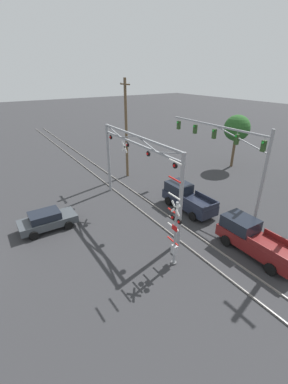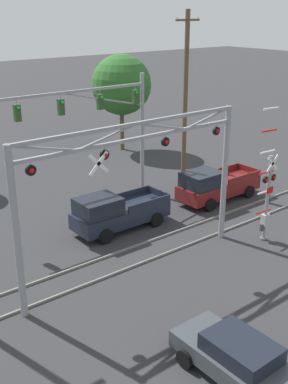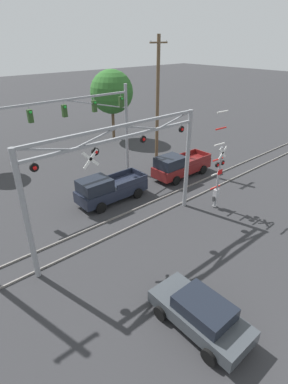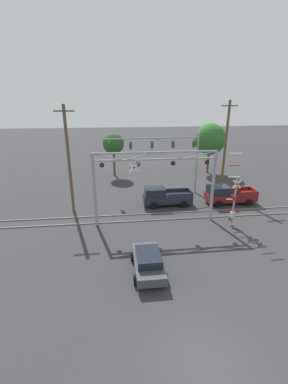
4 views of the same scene
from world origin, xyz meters
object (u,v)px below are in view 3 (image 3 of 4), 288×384
(crossing_gantry, at_px, (121,166))
(sedan_waiting, at_px, (201,313))
(traffic_signal_span, at_px, (94,117))
(utility_pole_right, at_px, (157,102))
(crossing_signal_mast, at_px, (218,177))
(pickup_truck_lead, at_px, (108,189))
(background_tree_far_left_verge, at_px, (112,92))
(pickup_truck_following, at_px, (179,166))

(crossing_gantry, xyz_separation_m, sedan_waiting, (-1.53, -6.96, -3.56))
(traffic_signal_span, height_order, utility_pole_right, utility_pole_right)
(crossing_signal_mast, height_order, pickup_truck_lead, crossing_signal_mast)
(utility_pole_right, bearing_deg, background_tree_far_left_verge, 80.47)
(crossing_gantry, distance_m, sedan_waiting, 7.97)
(crossing_gantry, xyz_separation_m, pickup_truck_lead, (1.62, 3.84, -3.33))
(traffic_signal_span, distance_m, pickup_truck_following, 7.73)
(crossing_gantry, bearing_deg, pickup_truck_lead, 67.10)
(pickup_truck_lead, xyz_separation_m, pickup_truck_following, (6.78, -0.31, 0.00))
(pickup_truck_lead, bearing_deg, traffic_signal_span, 67.90)
(pickup_truck_following, bearing_deg, sedan_waiting, -133.45)
(utility_pole_right, bearing_deg, traffic_signal_span, 177.77)
(pickup_truck_following, bearing_deg, traffic_signal_span, 144.99)
(crossing_signal_mast, height_order, utility_pole_right, utility_pole_right)
(sedan_waiting, relative_size, background_tree_far_left_verge, 0.56)
(utility_pole_right, bearing_deg, sedan_waiting, -127.34)
(pickup_truck_following, height_order, sedan_waiting, pickup_truck_following)
(crossing_gantry, bearing_deg, crossing_signal_mast, -12.86)
(pickup_truck_lead, relative_size, background_tree_far_left_verge, 0.69)
(traffic_signal_span, height_order, sedan_waiting, traffic_signal_span)
(traffic_signal_span, relative_size, background_tree_far_left_verge, 1.44)
(utility_pole_right, bearing_deg, crossing_signal_mast, -106.89)
(crossing_signal_mast, xyz_separation_m, traffic_signal_span, (-3.54, 8.79, 2.81))
(crossing_signal_mast, bearing_deg, crossing_gantry, 167.14)
(pickup_truck_lead, height_order, utility_pole_right, utility_pole_right)
(crossing_signal_mast, bearing_deg, pickup_truck_lead, 132.80)
(utility_pole_right, bearing_deg, crossing_gantry, -142.39)
(pickup_truck_following, distance_m, sedan_waiting, 14.45)
(crossing_gantry, relative_size, utility_pole_right, 1.02)
(crossing_gantry, relative_size, pickup_truck_lead, 2.11)
(crossing_gantry, distance_m, utility_pole_right, 11.61)
(crossing_gantry, distance_m, background_tree_far_left_verge, 19.01)
(pickup_truck_lead, xyz_separation_m, sedan_waiting, (-3.15, -10.80, -0.23))
(pickup_truck_lead, height_order, pickup_truck_following, same)
(crossing_signal_mast, height_order, background_tree_far_left_verge, background_tree_far_left_verge)
(crossing_signal_mast, relative_size, pickup_truck_lead, 1.29)
(crossing_gantry, bearing_deg, sedan_waiting, -102.43)
(crossing_gantry, height_order, utility_pole_right, utility_pole_right)
(pickup_truck_following, relative_size, background_tree_far_left_verge, 0.72)
(traffic_signal_span, bearing_deg, sedan_waiting, -107.73)
(pickup_truck_lead, bearing_deg, crossing_gantry, -112.90)
(crossing_signal_mast, relative_size, traffic_signal_span, 0.61)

